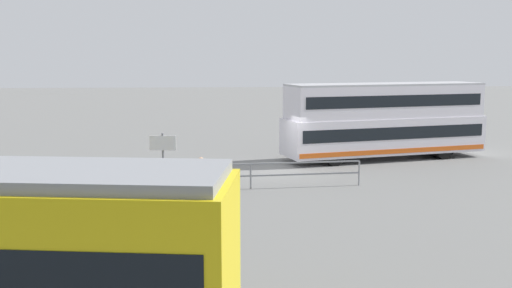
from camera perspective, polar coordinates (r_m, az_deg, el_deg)
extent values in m
plane|color=slate|center=(28.80, 2.47, -2.45)|extent=(160.00, 160.00, 0.00)
cube|color=silver|center=(32.31, 12.20, 0.88)|extent=(11.26, 5.07, 1.90)
cube|color=silver|center=(32.13, 12.30, 4.04)|extent=(10.91, 4.90, 1.68)
cube|color=black|center=(32.28, 12.22, 1.28)|extent=(10.73, 4.97, 0.64)
cube|color=black|center=(32.12, 12.31, 4.19)|extent=(10.39, 4.79, 0.60)
cube|color=#D85919|center=(32.40, 12.17, -0.34)|extent=(11.05, 5.06, 0.24)
cube|color=#B2B2B7|center=(32.08, 12.35, 5.63)|extent=(10.91, 4.90, 0.10)
cylinder|color=black|center=(30.86, 6.69, -0.83)|extent=(1.56, 2.66, 1.00)
cylinder|color=black|center=(34.02, 16.56, -0.27)|extent=(1.56, 2.66, 1.00)
cylinder|color=black|center=(22.59, -5.01, -4.42)|extent=(0.14, 0.14, 0.82)
cylinder|color=black|center=(22.67, -5.53, -4.38)|extent=(0.14, 0.14, 0.82)
cylinder|color=navy|center=(22.48, -5.30, -2.61)|extent=(0.41, 0.41, 0.63)
sphere|color=tan|center=(22.40, -5.31, -1.54)|extent=(0.22, 0.22, 0.22)
cube|color=gray|center=(24.33, -0.52, -1.93)|extent=(9.26, 0.77, 0.06)
cube|color=gray|center=(24.42, -0.52, -3.08)|extent=(9.26, 0.77, 0.06)
cylinder|color=gray|center=(25.49, 9.87, -2.78)|extent=(0.07, 0.07, 1.05)
cylinder|color=gray|center=(24.42, -0.52, -3.14)|extent=(0.07, 0.07, 1.05)
cylinder|color=gray|center=(24.22, -11.47, -3.41)|extent=(0.07, 0.07, 1.05)
cylinder|color=slate|center=(24.35, -8.90, -1.72)|extent=(0.10, 0.10, 2.35)
cube|color=white|center=(24.18, -8.96, 0.09)|extent=(1.07, 0.16, 0.59)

